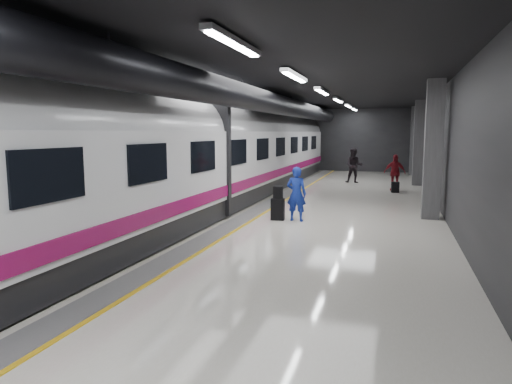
% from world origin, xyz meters
% --- Properties ---
extents(ground, '(40.00, 40.00, 0.00)m').
position_xyz_m(ground, '(0.00, 0.00, 0.00)').
color(ground, silver).
rests_on(ground, ground).
extents(platform_hall, '(10.02, 40.02, 4.51)m').
position_xyz_m(platform_hall, '(-0.29, 0.96, 3.54)').
color(platform_hall, black).
rests_on(platform_hall, ground).
extents(train, '(3.05, 38.00, 4.05)m').
position_xyz_m(train, '(-3.25, -0.00, 2.07)').
color(train, black).
rests_on(train, ground).
extents(traveler_main, '(0.66, 0.45, 1.74)m').
position_xyz_m(traveler_main, '(0.42, 0.28, 0.87)').
color(traveler_main, '#1734B3').
rests_on(traveler_main, ground).
extents(suitcase_main, '(0.45, 0.31, 0.70)m').
position_xyz_m(suitcase_main, '(-0.19, 0.25, 0.35)').
color(suitcase_main, black).
rests_on(suitcase_main, ground).
extents(shoulder_bag, '(0.30, 0.16, 0.39)m').
position_xyz_m(shoulder_bag, '(-0.17, 0.22, 0.90)').
color(shoulder_bag, black).
rests_on(shoulder_bag, suitcase_main).
extents(traveler_far_a, '(0.96, 0.75, 1.95)m').
position_xyz_m(traveler_far_a, '(1.20, 11.99, 0.97)').
color(traveler_far_a, black).
rests_on(traveler_far_a, ground).
extents(traveler_far_b, '(1.08, 0.59, 1.75)m').
position_xyz_m(traveler_far_b, '(3.38, 9.26, 0.88)').
color(traveler_far_b, maroon).
rests_on(traveler_far_b, ground).
extents(suitcase_far, '(0.38, 0.29, 0.51)m').
position_xyz_m(suitcase_far, '(3.43, 8.42, 0.25)').
color(suitcase_far, black).
rests_on(suitcase_far, ground).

